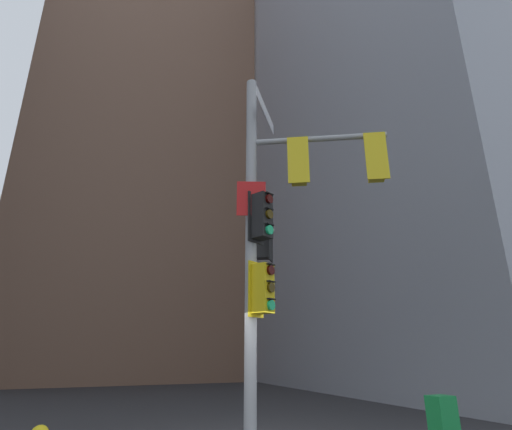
# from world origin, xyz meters

# --- Properties ---
(building_tower_right) EXTENTS (17.75, 17.75, 39.59)m
(building_tower_right) POSITION_xyz_m (16.00, 8.14, 19.79)
(building_tower_right) COLOR #9399A3
(building_tower_right) RESTS_ON ground
(building_mid_block) EXTENTS (15.10, 15.10, 36.93)m
(building_mid_block) POSITION_xyz_m (-0.56, 24.02, 18.47)
(building_mid_block) COLOR brown
(building_mid_block) RESTS_ON ground
(signal_pole_assembly) EXTENTS (3.12, 3.76, 8.16)m
(signal_pole_assembly) POSITION_xyz_m (0.54, -0.16, 4.49)
(signal_pole_assembly) COLOR #9EA0A3
(signal_pole_assembly) RESTS_ON ground
(newspaper_box) EXTENTS (0.45, 0.36, 0.97)m
(newspaper_box) POSITION_xyz_m (3.21, -1.59, 0.49)
(newspaper_box) COLOR #198C3F
(newspaper_box) RESTS_ON ground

